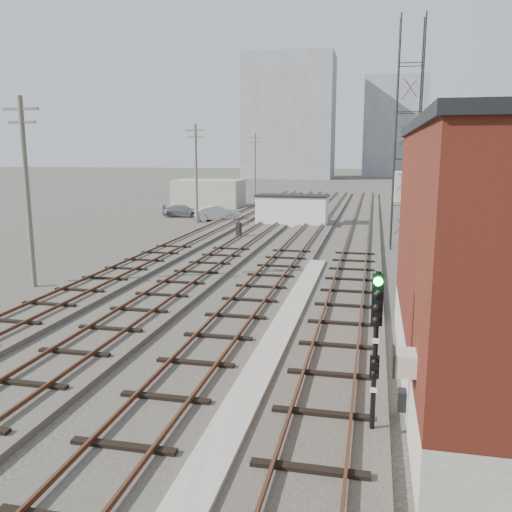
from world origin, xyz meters
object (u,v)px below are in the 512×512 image
(signal_mast, at_px, (376,343))
(car_red, at_px, (216,212))
(site_trailer, at_px, (292,210))
(car_silver, at_px, (218,213))
(car_grey, at_px, (182,211))
(switch_stand, at_px, (239,230))

(signal_mast, bearing_deg, car_red, 111.38)
(site_trailer, height_order, car_red, site_trailer)
(signal_mast, distance_m, car_silver, 40.57)
(car_red, height_order, car_grey, car_red)
(car_silver, relative_size, car_grey, 1.06)
(site_trailer, bearing_deg, car_red, 162.07)
(car_red, distance_m, car_grey, 4.04)
(switch_stand, distance_m, car_silver, 11.10)
(site_trailer, bearing_deg, car_silver, 169.60)
(car_red, bearing_deg, site_trailer, -109.21)
(signal_mast, xyz_separation_m, switch_stand, (-10.11, 27.68, -1.58))
(signal_mast, relative_size, switch_stand, 2.67)
(site_trailer, distance_m, car_grey, 12.47)
(car_red, bearing_deg, switch_stand, -155.76)
(site_trailer, xyz_separation_m, car_grey, (-11.83, 3.89, -0.77))
(signal_mast, relative_size, site_trailer, 0.60)
(signal_mast, height_order, car_red, signal_mast)
(site_trailer, xyz_separation_m, car_silver, (-7.42, 1.50, -0.64))
(switch_stand, bearing_deg, car_silver, 129.13)
(signal_mast, distance_m, car_grey, 44.53)
(car_red, height_order, car_silver, car_silver)
(signal_mast, distance_m, site_trailer, 37.02)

